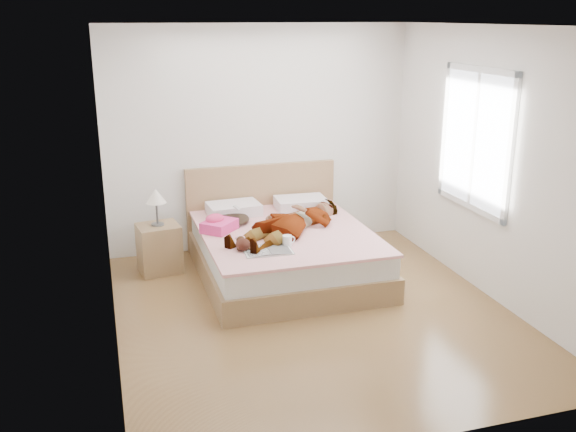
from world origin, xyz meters
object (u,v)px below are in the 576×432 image
Objects in this scene: plush_toy at (243,244)px; magazine at (268,251)px; bed at (283,249)px; coffee_mug at (288,240)px; nightstand at (159,244)px; phone at (237,208)px; towel at (218,224)px; woman at (291,219)px.

magazine is at bearing -27.28° from plush_toy.
bed reaches higher than plush_toy.
coffee_mug is 0.15× the size of nightstand.
phone is at bearing 141.86° from bed.
phone is at bearing 81.19° from plush_toy.
towel is at bearing -27.96° from nightstand.
woman is 1.84× the size of nightstand.
phone is 0.04× the size of bed.
bed is 0.75m from towel.
nightstand is (-0.60, 0.32, -0.28)m from towel.
nightstand is (-1.35, 0.49, -0.32)m from woman.
woman is at bearing 36.19° from plush_toy.
woman is at bearing -41.54° from bed.
towel is 0.86m from coffee_mug.
towel is (-0.25, -0.23, -0.09)m from phone.
nightstand is (-0.85, 0.09, -0.37)m from phone.
magazine is at bearing -65.61° from towel.
woman is 3.88× the size of towel.
bed is 0.77m from magazine.
phone reaches higher than coffee_mug.
phone is 0.93m from nightstand.
nightstand is at bearing 135.59° from phone.
nightstand reaches higher than coffee_mug.
woman is 0.64m from phone.
nightstand is at bearing 152.04° from towel.
towel reaches higher than coffee_mug.
phone is at bearing 109.86° from coffee_mug.
plush_toy is (-0.45, 0.01, 0.01)m from coffee_mug.
plush_toy is at bearing -92.28° from woman.
woman is at bearing -77.12° from phone.
phone is (-0.50, 0.40, 0.05)m from woman.
bed is 4.37× the size of magazine.
nightstand is at bearing 140.43° from coffee_mug.
coffee_mug is at bearing -1.46° from plush_toy.
magazine is at bearing -155.82° from coffee_mug.
coffee_mug is (-0.18, -0.48, -0.06)m from woman.
coffee_mug is 1.53m from nightstand.
bed is 2.24× the size of nightstand.
woman reaches higher than plush_toy.
plush_toy is at bearing -136.66° from bed.
plush_toy is at bearing -137.28° from phone.
nightstand reaches higher than towel.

